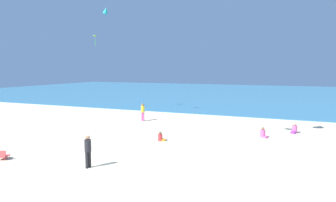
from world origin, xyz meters
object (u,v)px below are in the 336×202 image
at_px(person_1, 161,137).
at_px(person_4, 88,149).
at_px(kite_teal, 106,10).
at_px(kite_lime, 95,36).
at_px(person_3, 143,111).
at_px(person_2, 294,129).
at_px(beach_chair_far_left, 3,155).
at_px(person_0, 263,134).

bearing_deg(person_1, person_4, -118.02).
bearing_deg(kite_teal, kite_lime, -65.14).
height_order(person_3, kite_teal, kite_teal).
distance_m(person_3, kite_lime, 8.38).
height_order(person_4, kite_lime, kite_lime).
distance_m(person_3, person_4, 13.60).
bearing_deg(person_2, beach_chair_far_left, -28.18).
height_order(person_4, kite_teal, kite_teal).
bearing_deg(person_4, person_0, 66.69).
bearing_deg(person_1, person_3, 107.77).
height_order(beach_chair_far_left, person_1, person_1).
height_order(person_1, person_3, person_3).
distance_m(beach_chair_far_left, person_2, 20.22).
xyz_separation_m(person_0, person_3, (-11.29, 2.69, 0.70)).
relative_size(beach_chair_far_left, kite_teal, 0.66).
distance_m(person_0, person_4, 12.90).
xyz_separation_m(person_1, kite_lime, (-9.03, 5.14, 7.83)).
relative_size(person_3, person_4, 1.01).
relative_size(kite_teal, kite_lime, 1.10).
bearing_deg(person_4, person_2, 65.81).
distance_m(person_4, kite_teal, 23.02).
xyz_separation_m(person_1, person_3, (-4.78, 6.52, 0.74)).
relative_size(person_1, kite_lime, 0.61).
bearing_deg(beach_chair_far_left, person_3, -31.04).
bearing_deg(person_1, kite_teal, 118.57).
relative_size(person_1, person_3, 0.38).
bearing_deg(person_3, kite_lime, -56.50).
bearing_deg(person_2, person_1, -34.23).
bearing_deg(kite_lime, person_1, -29.64).
relative_size(person_4, kite_teal, 1.43).
xyz_separation_m(beach_chair_far_left, person_0, (12.87, 11.11, 0.04)).
height_order(person_1, kite_lime, kite_lime).
distance_m(person_2, kite_teal, 23.69).
height_order(beach_chair_far_left, person_3, person_3).
bearing_deg(kite_teal, person_3, -32.26).
height_order(person_1, person_2, person_2).
relative_size(person_0, person_4, 0.45).
distance_m(person_4, kite_lime, 15.83).
distance_m(person_3, kite_teal, 13.40).
relative_size(person_0, person_1, 1.17).
height_order(person_1, person_4, person_4).
bearing_deg(beach_chair_far_left, person_2, -72.32).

